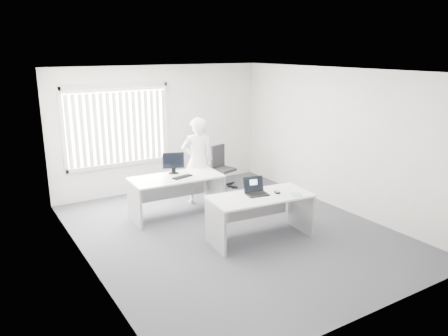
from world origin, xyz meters
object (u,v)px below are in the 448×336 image
desk_far (177,188)px  office_chair (222,174)px  desk_near (260,208)px  laptop (257,187)px  person (198,161)px  monitor (173,163)px

desk_far → office_chair: (1.70, 1.09, -0.26)m
desk_far → desk_near: bearing=-64.7°
office_chair → laptop: size_ratio=2.73×
office_chair → person: (-0.99, -0.65, 0.61)m
desk_near → office_chair: size_ratio=1.82×
desk_far → office_chair: 2.04m
person → laptop: size_ratio=5.07×
office_chair → desk_far: bearing=-162.0°
desk_far → monitor: (0.05, 0.23, 0.43)m
desk_far → monitor: size_ratio=4.22×
desk_near → desk_far: 1.87m
desk_near → office_chair: office_chair is taller
person → desk_far: bearing=49.1°
office_chair → person: size_ratio=0.54×
person → laptop: bearing=106.4°
person → monitor: size_ratio=4.36×
laptop → monitor: 2.01m
desk_near → office_chair: bearing=76.4°
desk_near → office_chair: (0.98, 2.82, -0.26)m
desk_near → monitor: size_ratio=4.28×
office_chair → desk_near: bearing=-123.9°
desk_near → person: 2.19m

